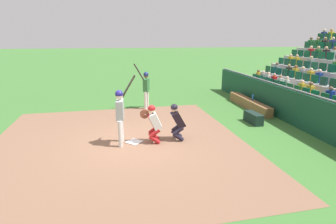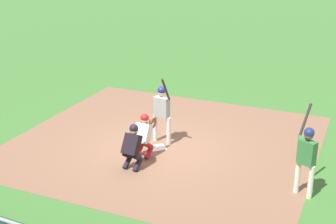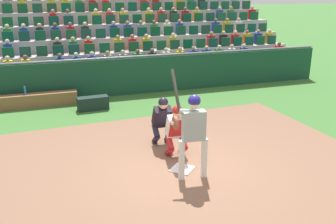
# 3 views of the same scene
# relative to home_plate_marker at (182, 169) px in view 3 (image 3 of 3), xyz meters

# --- Properties ---
(ground_plane) EXTENTS (160.00, 160.00, 0.00)m
(ground_plane) POSITION_rel_home_plate_marker_xyz_m (0.00, 0.00, -0.02)
(ground_plane) COLOR #3B7030
(infield_dirt_patch) EXTENTS (9.15, 8.53, 0.01)m
(infield_dirt_patch) POSITION_rel_home_plate_marker_xyz_m (0.00, 0.50, -0.01)
(infield_dirt_patch) COLOR brown
(infield_dirt_patch) RESTS_ON ground_plane
(home_plate_marker) EXTENTS (0.62, 0.62, 0.02)m
(home_plate_marker) POSITION_rel_home_plate_marker_xyz_m (0.00, 0.00, 0.00)
(home_plate_marker) COLOR white
(home_plate_marker) RESTS_ON infield_dirt_patch
(batter_at_plate) EXTENTS (0.63, 0.68, 2.21)m
(batter_at_plate) POSITION_rel_home_plate_marker_xyz_m (-0.06, 0.41, 1.09)
(batter_at_plate) COLOR silver
(batter_at_plate) RESTS_ON ground_plane
(catcher_crouching) EXTENTS (0.48, 0.72, 1.29)m
(catcher_crouching) POSITION_rel_home_plate_marker_xyz_m (-0.09, -0.64, 0.70)
(catcher_crouching) COLOR #B01C1E
(catcher_crouching) RESTS_ON ground_plane
(home_plate_umpire) EXTENTS (0.47, 0.50, 1.27)m
(home_plate_umpire) POSITION_rel_home_plate_marker_xyz_m (-0.02, -1.43, 0.67)
(home_plate_umpire) COLOR black
(home_plate_umpire) RESTS_ON ground_plane
(dugout_wall) EXTENTS (16.55, 0.24, 1.41)m
(dugout_wall) POSITION_rel_home_plate_marker_xyz_m (0.00, -6.34, 0.66)
(dugout_wall) COLOR #14412C
(dugout_wall) RESTS_ON ground_plane
(dugout_bench) EXTENTS (3.72, 0.40, 0.44)m
(dugout_bench) POSITION_rel_home_plate_marker_xyz_m (3.50, -5.79, 0.20)
(dugout_bench) COLOR brown
(dugout_bench) RESTS_ON ground_plane
(water_bottle_on_bench) EXTENTS (0.07, 0.07, 0.26)m
(water_bottle_on_bench) POSITION_rel_home_plate_marker_xyz_m (3.26, -5.83, 0.55)
(water_bottle_on_bench) COLOR blue
(water_bottle_on_bench) RESTS_ON dugout_bench
(equipment_duffel_bag) EXTENTS (1.00, 0.41, 0.43)m
(equipment_duffel_bag) POSITION_rel_home_plate_marker_xyz_m (1.22, -4.85, 0.20)
(equipment_duffel_bag) COLOR black
(equipment_duffel_bag) RESTS_ON ground_plane
(bleacher_stand) EXTENTS (18.22, 5.48, 3.89)m
(bleacher_stand) POSITION_rel_home_plate_marker_xyz_m (0.00, -11.77, 1.17)
(bleacher_stand) COLOR #A7A0A1
(bleacher_stand) RESTS_ON ground_plane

